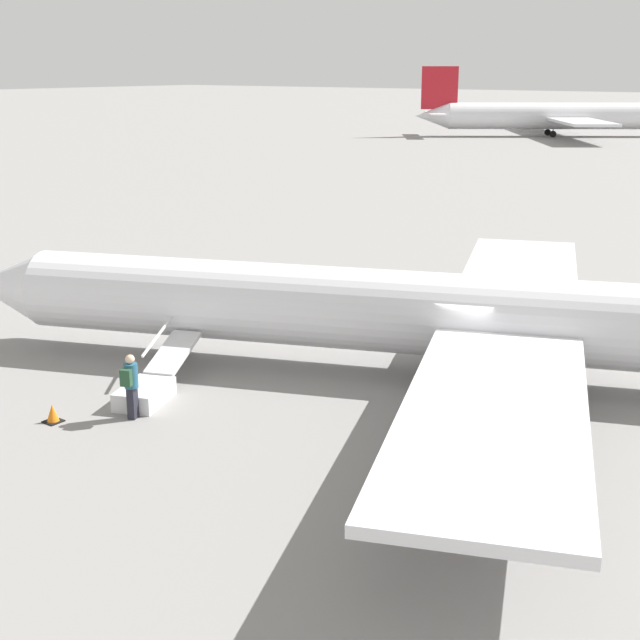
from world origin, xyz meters
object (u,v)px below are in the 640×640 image
airplane_main (496,318)px  boarding_stairs (151,385)px  passenger (131,382)px  airplane_far_center (571,116)px

airplane_main → boarding_stairs: airplane_main is taller
boarding_stairs → passenger: size_ratio=2.36×
airplane_far_center → passenger: 103.38m
airplane_far_center → passenger: (-26.27, 99.97, -1.62)m
airplane_far_center → passenger: airplane_far_center is taller
boarding_stairs → airplane_main: bearing=-67.5°
airplane_far_center → boarding_stairs: size_ratio=8.80×
airplane_far_center → boarding_stairs: (-25.53, 98.62, -2.25)m
airplane_main → passenger: (6.33, 8.17, -0.91)m
airplane_far_center → passenger: size_ratio=20.76×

